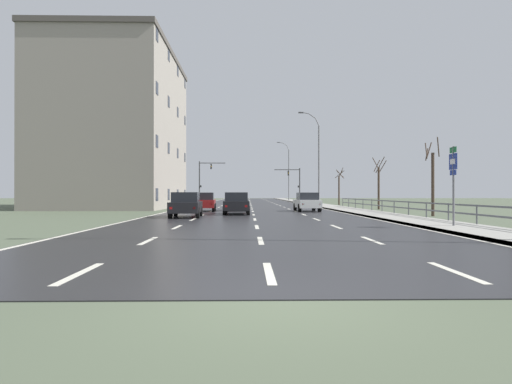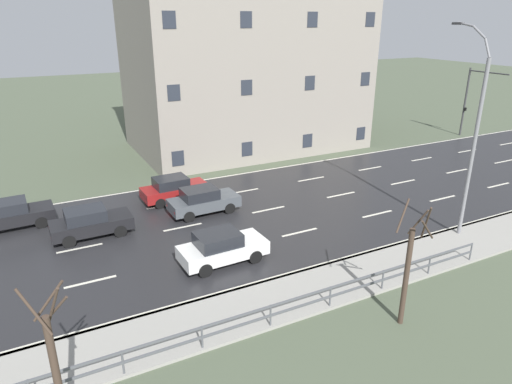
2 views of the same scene
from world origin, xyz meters
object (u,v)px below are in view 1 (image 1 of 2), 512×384
at_px(street_lamp_distant, 288,172).
at_px(highway_sign, 453,176).
at_px(car_distant, 236,201).
at_px(car_near_right, 186,205).
at_px(car_far_right, 236,203).
at_px(traffic_signal_right, 295,180).
at_px(car_mid_centre, 307,202).
at_px(car_near_left, 204,202).
at_px(brick_building, 118,130).
at_px(street_lamp_foreground, 511,53).
at_px(street_lamp_midground, 318,160).
at_px(traffic_signal_left, 204,176).

height_order(street_lamp_distant, highway_sign, street_lamp_distant).
relative_size(car_distant, car_near_right, 0.99).
height_order(car_far_right, car_near_right, same).
distance_m(traffic_signal_right, car_mid_centre, 32.87).
bearing_deg(car_distant, highway_sign, -63.85).
height_order(car_near_left, brick_building, brick_building).
bearing_deg(street_lamp_foreground, highway_sign, 80.13).
bearing_deg(car_distant, brick_building, 143.20).
bearing_deg(street_lamp_foreground, car_far_right, 115.90).
distance_m(street_lamp_foreground, car_near_left, 26.37).
distance_m(street_lamp_distant, brick_building, 43.10).
relative_size(car_near_right, car_mid_centre, 1.00).
bearing_deg(street_lamp_midground, traffic_signal_left, 128.48).
height_order(street_lamp_foreground, traffic_signal_left, street_lamp_foreground).
relative_size(car_near_right, brick_building, 0.22).
distance_m(traffic_signal_left, car_distant, 30.31).
distance_m(traffic_signal_right, traffic_signal_left, 14.54).
relative_size(highway_sign, car_distant, 0.85).
xyz_separation_m(car_near_left, car_mid_centre, (8.57, -0.41, 0.00)).
relative_size(street_lamp_distant, car_near_left, 2.77).
bearing_deg(car_near_left, traffic_signal_right, 68.40).
bearing_deg(car_near_right, car_mid_centre, 42.49).
bearing_deg(car_near_left, car_near_right, -93.71).
relative_size(car_far_right, car_near_right, 0.99).
distance_m(street_lamp_foreground, traffic_signal_left, 55.68).
xyz_separation_m(highway_sign, car_near_right, (-12.64, 8.60, -1.45)).
distance_m(highway_sign, traffic_signal_right, 49.99).
xyz_separation_m(street_lamp_foreground, car_near_right, (-11.68, 14.13, -4.86)).
bearing_deg(street_lamp_midground, street_lamp_foreground, -90.04).
height_order(highway_sign, traffic_signal_right, traffic_signal_right).
height_order(street_lamp_midground, car_distant, street_lamp_midground).
xyz_separation_m(car_far_right, brick_building, (-13.02, 15.46, 7.45)).
height_order(car_distant, car_near_right, same).
xyz_separation_m(street_lamp_midground, car_distant, (-8.82, -11.05, -4.43)).
bearing_deg(brick_building, car_near_right, -62.44).
distance_m(car_distant, brick_building, 17.41).
bearing_deg(car_distant, car_near_right, -107.54).
bearing_deg(car_near_left, street_lamp_distant, 73.87).
xyz_separation_m(street_lamp_midground, car_far_right, (-8.66, -17.42, -4.43)).
distance_m(street_lamp_midground, highway_sign, 29.84).
distance_m(traffic_signal_left, car_near_right, 39.81).
xyz_separation_m(traffic_signal_left, car_distant, (5.88, -29.54, -3.34)).
bearing_deg(highway_sign, car_far_right, 128.07).
bearing_deg(highway_sign, traffic_signal_right, 91.40).
bearing_deg(car_distant, car_near_left, -162.78).
xyz_separation_m(car_near_left, brick_building, (-10.18, 9.99, 7.45)).
relative_size(traffic_signal_right, brick_building, 0.29).
relative_size(street_lamp_midground, traffic_signal_left, 1.65).
distance_m(car_distant, car_mid_centre, 6.05).
bearing_deg(highway_sign, traffic_signal_left, 107.99).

